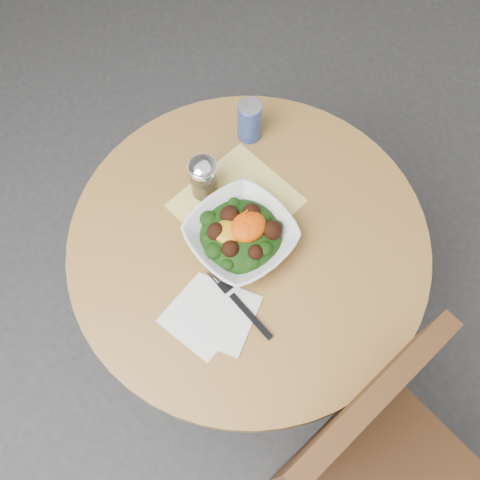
{
  "coord_description": "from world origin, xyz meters",
  "views": [
    {
      "loc": [
        -0.37,
        -0.42,
        1.95
      ],
      "look_at": [
        -0.04,
        -0.01,
        0.81
      ],
      "focal_mm": 40.0,
      "sensor_mm": 36.0,
      "label": 1
    }
  ],
  "objects_px": {
    "spice_shaker": "(204,178)",
    "beverage_can": "(250,121)",
    "salad_bowl": "(241,235)",
    "chair": "(369,457)"
  },
  "relations": [
    {
      "from": "salad_bowl",
      "to": "beverage_can",
      "type": "xyz_separation_m",
      "value": [
        0.22,
        0.23,
        0.03
      ]
    },
    {
      "from": "salad_bowl",
      "to": "beverage_can",
      "type": "height_order",
      "value": "beverage_can"
    },
    {
      "from": "beverage_can",
      "to": "spice_shaker",
      "type": "bearing_deg",
      "value": -162.17
    },
    {
      "from": "spice_shaker",
      "to": "beverage_can",
      "type": "relative_size",
      "value": 1.04
    },
    {
      "from": "salad_bowl",
      "to": "chair",
      "type": "bearing_deg",
      "value": -96.18
    },
    {
      "from": "spice_shaker",
      "to": "beverage_can",
      "type": "xyz_separation_m",
      "value": [
        0.2,
        0.06,
        -0.0
      ]
    },
    {
      "from": "beverage_can",
      "to": "salad_bowl",
      "type": "bearing_deg",
      "value": -133.12
    },
    {
      "from": "spice_shaker",
      "to": "beverage_can",
      "type": "distance_m",
      "value": 0.21
    },
    {
      "from": "chair",
      "to": "salad_bowl",
      "type": "height_order",
      "value": "chair"
    },
    {
      "from": "salad_bowl",
      "to": "spice_shaker",
      "type": "height_order",
      "value": "spice_shaker"
    }
  ]
}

